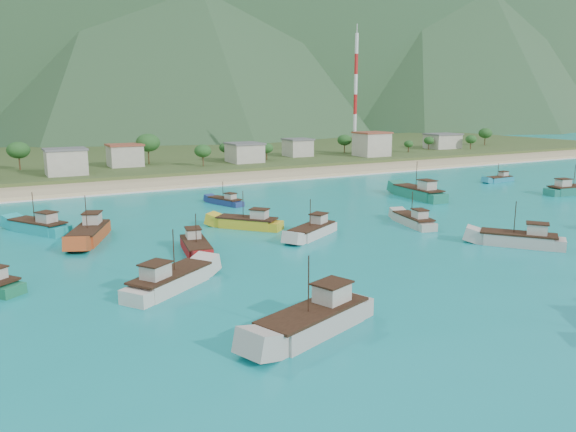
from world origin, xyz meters
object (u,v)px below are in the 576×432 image
boat_11 (196,248)px  boat_4 (39,227)px  boat_3 (248,224)px  boat_21 (419,193)px  boat_18 (499,180)px  boat_25 (520,240)px  boat_0 (170,282)px  boat_24 (225,202)px  radio_tower (355,94)px  boat_19 (89,234)px  boat_9 (414,221)px  boat_13 (315,321)px  boat_15 (313,232)px  boat_5 (570,190)px

boat_11 → boat_4: bearing=-42.6°
boat_3 → boat_21: (42.50, 7.85, 0.30)m
boat_18 → boat_25: 65.90m
boat_0 → boat_24: size_ratio=1.35×
boat_21 → boat_25: size_ratio=1.26×
radio_tower → boat_19: 131.24m
radio_tower → boat_18: (-2.82, -65.92, -21.32)m
boat_18 → boat_9: bearing=114.9°
boat_13 → boat_24: bearing=-35.1°
boat_4 → boat_19: (5.94, -9.05, 0.10)m
boat_15 → boat_19: bearing=35.1°
boat_5 → boat_21: boat_21 is taller
radio_tower → boat_25: (-50.87, -111.02, -21.01)m
radio_tower → boat_11: bearing=-134.8°
radio_tower → boat_3: size_ratio=3.98×
boat_19 → boat_21: size_ratio=0.91×
radio_tower → boat_13: bearing=-126.8°
boat_9 → radio_tower: bearing=71.8°
boat_9 → boat_18: 59.15m
boat_11 → boat_24: 35.13m
boat_4 → boat_24: bearing=-19.0°
boat_3 → boat_4: size_ratio=0.91×
boat_19 → boat_5: bearing=-161.0°
boat_0 → boat_24: 49.99m
boat_4 → boat_9: boat_4 is taller
boat_3 → boat_24: size_ratio=1.19×
boat_4 → boat_21: bearing=-35.9°
boat_25 → boat_21: bearing=30.6°
boat_0 → boat_18: bearing=78.3°
boat_9 → boat_19: 50.29m
radio_tower → boat_18: bearing=-92.4°
boat_3 → boat_21: boat_21 is taller
boat_5 → boat_19: 98.33m
boat_19 → boat_24: boat_19 is taller
boat_11 → boat_21: (54.79, 17.74, 0.38)m
boat_21 → boat_24: (-37.72, 12.97, -0.57)m
boat_13 → boat_3: bearing=-36.4°
radio_tower → boat_0: size_ratio=3.49×
boat_5 → boat_25: 51.97m
boat_0 → boat_3: (19.83, 22.69, -0.09)m
boat_9 → boat_3: bearing=167.8°
radio_tower → boat_24: bearing=-140.4°
boat_24 → boat_25: size_ratio=0.78×
radio_tower → boat_21: 85.98m
boat_15 → boat_21: 40.29m
boat_13 → boat_24: (16.72, 60.56, -0.49)m
boat_18 → radio_tower: bearing=-5.6°
boat_9 → boat_19: bearing=174.7°
boat_9 → boat_15: 18.36m
boat_3 → boat_21: bearing=-30.8°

